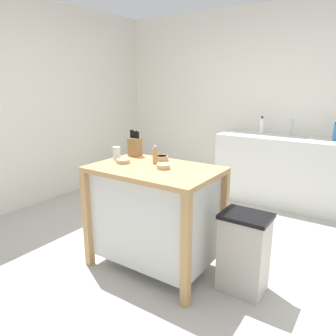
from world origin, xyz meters
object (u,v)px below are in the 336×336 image
object	(u,v)px
bowl_stoneware_deep	(163,166)
bowl_ceramic_small	(123,161)
bowl_ceramic_wide	(162,158)
kitchen_island	(155,212)
knife_block	(135,146)
bottle_spray_cleaner	(335,132)
pepper_grinder	(155,155)
bottle_hand_soap	(262,125)
trash_bin	(244,253)
drinking_cup	(117,153)
sink_faucet	(292,127)

from	to	relation	value
bowl_stoneware_deep	bowl_ceramic_small	world-z (taller)	bowl_stoneware_deep
bowl_ceramic_wide	bowl_ceramic_small	bearing A→B (deg)	-128.97
bowl_ceramic_wide	bowl_ceramic_small	world-z (taller)	bowl_ceramic_wide
kitchen_island	knife_block	bearing A→B (deg)	149.06
bowl_ceramic_small	bottle_spray_cleaner	size ratio (longest dim) A/B	0.53
bowl_ceramic_wide	pepper_grinder	xyz separation A→B (m)	(0.03, -0.14, 0.05)
kitchen_island	bowl_ceramic_small	size ratio (longest dim) A/B	8.83
bowl_ceramic_small	bottle_hand_soap	bearing A→B (deg)	79.34
bowl_ceramic_wide	bottle_spray_cleaner	bearing A→B (deg)	60.39
bowl_stoneware_deep	bottle_hand_soap	world-z (taller)	bottle_hand_soap
trash_bin	drinking_cup	bearing A→B (deg)	-176.90
kitchen_island	bowl_ceramic_wide	size ratio (longest dim) A/B	9.41
bowl_stoneware_deep	trash_bin	distance (m)	0.91
kitchen_island	bowl_ceramic_wide	world-z (taller)	bowl_ceramic_wide
knife_block	bowl_stoneware_deep	distance (m)	0.55
drinking_cup	pepper_grinder	distance (m)	0.38
trash_bin	bottle_hand_soap	world-z (taller)	bottle_hand_soap
kitchen_island	pepper_grinder	size ratio (longest dim) A/B	6.46
bowl_ceramic_small	drinking_cup	xyz separation A→B (m)	(-0.13, 0.06, 0.04)
sink_faucet	bottle_hand_soap	xyz separation A→B (m)	(-0.39, -0.03, -0.00)
bowl_ceramic_wide	trash_bin	world-z (taller)	bowl_ceramic_wide
trash_bin	bottle_spray_cleaner	bearing A→B (deg)	82.43
pepper_grinder	knife_block	bearing A→B (deg)	157.19
knife_block	bottle_hand_soap	size ratio (longest dim) A/B	1.06
kitchen_island	knife_block	world-z (taller)	knife_block
pepper_grinder	sink_faucet	size ratio (longest dim) A/B	0.74
drinking_cup	trash_bin	distance (m)	1.36
bowl_ceramic_small	bottle_spray_cleaner	world-z (taller)	bottle_spray_cleaner
bowl_stoneware_deep	bowl_ceramic_small	bearing A→B (deg)	-174.44
knife_block	drinking_cup	xyz separation A→B (m)	(-0.04, -0.21, -0.03)
knife_block	trash_bin	xyz separation A→B (m)	(1.17, -0.15, -0.67)
kitchen_island	sink_faucet	distance (m)	2.45
sink_faucet	trash_bin	bearing A→B (deg)	-83.87
kitchen_island	bottle_hand_soap	bearing A→B (deg)	86.77
bottle_hand_soap	bowl_ceramic_wide	bearing A→B (deg)	-96.10
knife_block	trash_bin	distance (m)	1.35
kitchen_island	bottle_hand_soap	size ratio (longest dim) A/B	4.51
knife_block	pepper_grinder	distance (m)	0.37
bowl_stoneware_deep	sink_faucet	size ratio (longest dim) A/B	0.50
sink_faucet	drinking_cup	bearing A→B (deg)	-112.63
knife_block	bowl_stoneware_deep	size ratio (longest dim) A/B	2.21
knife_block	bottle_spray_cleaner	bearing A→B (deg)	54.04
kitchen_island	sink_faucet	world-z (taller)	sink_faucet
pepper_grinder	bowl_ceramic_wide	bearing A→B (deg)	101.36
bowl_ceramic_wide	sink_faucet	xyz separation A→B (m)	(0.61, 2.10, 0.09)
kitchen_island	pepper_grinder	xyz separation A→B (m)	(-0.06, 0.10, 0.47)
bowl_ceramic_wide	trash_bin	xyz separation A→B (m)	(0.85, -0.14, -0.60)
kitchen_island	bowl_ceramic_small	bearing A→B (deg)	-173.96
bowl_stoneware_deep	trash_bin	xyz separation A→B (m)	(0.68, 0.09, -0.60)
pepper_grinder	bottle_hand_soap	size ratio (longest dim) A/B	0.70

